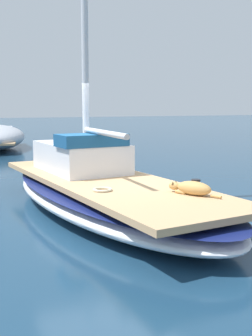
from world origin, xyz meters
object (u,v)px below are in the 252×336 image
at_px(deck_winch, 196,186).
at_px(coiled_rope, 103,190).
at_px(dog_tan, 192,188).
at_px(sailboat_main, 106,196).

distance_m(deck_winch, coiled_rope, 1.53).
bearing_deg(coiled_rope, deck_winch, -26.03).
relative_size(deck_winch, coiled_rope, 0.65).
xyz_separation_m(dog_tan, coiled_rope, (-1.20, 0.83, -0.08)).
height_order(dog_tan, coiled_rope, dog_tan).
bearing_deg(coiled_rope, dog_tan, -34.45).
xyz_separation_m(dog_tan, deck_winch, (0.17, 0.16, -0.01)).
distance_m(dog_tan, coiled_rope, 1.46).
relative_size(dog_tan, coiled_rope, 2.72).
xyz_separation_m(sailboat_main, coiled_rope, (-0.44, -1.05, 0.35)).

